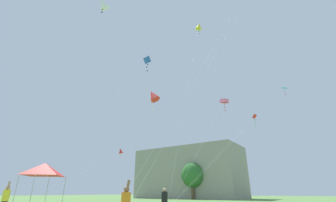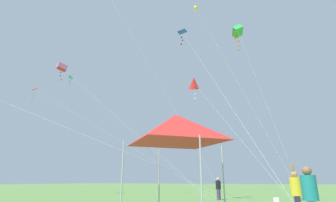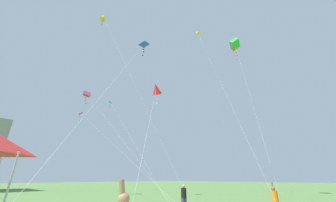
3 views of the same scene
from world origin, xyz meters
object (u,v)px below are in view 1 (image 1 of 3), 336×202
(kite_white_diamond_7, at_px, (103,4))
(kite_red_delta_8, at_px, (254,117))
(kite_yellow_diamond_4, at_px, (199,26))
(kite_pink_box_1, at_px, (224,101))
(kite_red_diamond_2, at_px, (120,151))
(kite_cyan_delta_9, at_px, (284,89))
(festival_tent, at_px, (44,169))
(kite_red_diamond_6, at_px, (153,96))
(person_black_shirt, at_px, (164,201))
(kite_blue_delta_5, at_px, (146,62))
(person_yellow_shirt, at_px, (5,198))

(kite_white_diamond_7, height_order, kite_red_delta_8, kite_white_diamond_7)
(kite_yellow_diamond_4, bearing_deg, kite_pink_box_1, 73.06)
(kite_pink_box_1, bearing_deg, kite_red_diamond_2, -159.38)
(kite_white_diamond_7, distance_m, kite_cyan_delta_9, 28.34)
(kite_red_delta_8, bearing_deg, kite_red_diamond_2, -143.76)
(festival_tent, xyz_separation_m, kite_pink_box_1, (10.81, 18.65, 10.46))
(kite_white_diamond_7, distance_m, kite_red_delta_8, 27.79)
(kite_red_diamond_2, height_order, kite_red_diamond_6, kite_red_diamond_6)
(person_black_shirt, xyz_separation_m, kite_yellow_diamond_4, (-2.60, 12.75, 24.20))
(kite_yellow_diamond_4, distance_m, kite_blue_delta_5, 16.43)
(kite_red_diamond_2, bearing_deg, kite_red_delta_8, 36.24)
(person_black_shirt, height_order, kite_yellow_diamond_4, kite_yellow_diamond_4)
(kite_pink_box_1, relative_size, kite_white_diamond_7, 0.84)
(kite_white_diamond_7, bearing_deg, person_black_shirt, 14.17)
(kite_blue_delta_5, distance_m, kite_red_delta_8, 22.93)
(kite_red_diamond_2, bearing_deg, kite_white_diamond_7, -54.81)
(festival_tent, relative_size, kite_red_diamond_6, 0.39)
(kite_yellow_diamond_4, distance_m, kite_red_delta_8, 17.09)
(kite_blue_delta_5, height_order, kite_red_diamond_6, kite_blue_delta_5)
(festival_tent, relative_size, kite_pink_box_1, 0.22)
(kite_white_diamond_7, xyz_separation_m, kite_cyan_delta_9, (13.01, 24.93, -3.53))
(person_yellow_shirt, relative_size, kite_white_diamond_7, 0.10)
(kite_blue_delta_5, bearing_deg, kite_yellow_diamond_4, 86.43)
(kite_red_delta_8, bearing_deg, kite_white_diamond_7, -106.91)
(kite_red_diamond_2, distance_m, kite_yellow_diamond_4, 22.49)
(person_black_shirt, distance_m, kite_white_diamond_7, 20.12)
(kite_pink_box_1, height_order, kite_white_diamond_7, kite_white_diamond_7)
(kite_yellow_diamond_4, distance_m, kite_white_diamond_7, 16.00)
(kite_cyan_delta_9, bearing_deg, kite_yellow_diamond_4, -130.07)
(kite_white_diamond_7, bearing_deg, kite_cyan_delta_9, 62.43)
(person_yellow_shirt, height_order, kite_cyan_delta_9, kite_cyan_delta_9)
(festival_tent, height_order, person_yellow_shirt, festival_tent)
(kite_red_diamond_2, height_order, kite_cyan_delta_9, kite_cyan_delta_9)
(kite_yellow_diamond_4, bearing_deg, festival_tent, -123.49)
(kite_red_diamond_2, bearing_deg, kite_blue_delta_5, -37.86)
(kite_yellow_diamond_4, bearing_deg, kite_blue_delta_5, -93.57)
(festival_tent, xyz_separation_m, kite_red_diamond_2, (-4.02, 13.07, 3.87))
(person_yellow_shirt, xyz_separation_m, kite_pink_box_1, (7.70, 22.49, 12.76))
(festival_tent, relative_size, person_black_shirt, 2.33)
(kite_red_diamond_2, relative_size, kite_cyan_delta_9, 0.73)
(kite_blue_delta_5, height_order, kite_white_diamond_7, kite_white_diamond_7)
(kite_blue_delta_5, bearing_deg, person_black_shirt, -24.36)
(person_yellow_shirt, relative_size, kite_red_delta_8, 0.08)
(kite_blue_delta_5, relative_size, kite_red_delta_8, 0.54)
(festival_tent, bearing_deg, kite_red_delta_8, 62.92)
(kite_blue_delta_5, relative_size, kite_cyan_delta_9, 0.58)
(person_black_shirt, relative_size, kite_pink_box_1, 0.10)
(kite_pink_box_1, relative_size, kite_red_delta_8, 0.69)
(kite_pink_box_1, bearing_deg, kite_red_diamond_6, -92.51)
(person_yellow_shirt, distance_m, kite_red_delta_8, 33.26)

